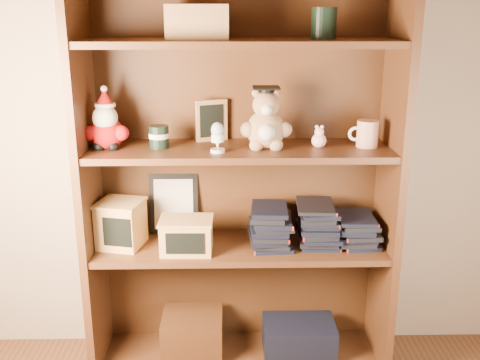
{
  "coord_description": "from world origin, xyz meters",
  "views": [
    {
      "loc": [
        0.04,
        -0.77,
        1.45
      ],
      "look_at": [
        0.08,
        1.3,
        0.82
      ],
      "focal_mm": 42.0,
      "sensor_mm": 36.0,
      "label": 1
    }
  ],
  "objects_px": {
    "teacher_mug": "(367,134)",
    "treats_box": "(121,223)",
    "grad_teddy_bear": "(266,124)",
    "bookcase": "(239,186)"
  },
  "relations": [
    {
      "from": "grad_teddy_bear",
      "to": "teacher_mug",
      "type": "xyz_separation_m",
      "value": [
        0.38,
        0.01,
        -0.04
      ]
    },
    {
      "from": "grad_teddy_bear",
      "to": "teacher_mug",
      "type": "bearing_deg",
      "value": 1.07
    },
    {
      "from": "grad_teddy_bear",
      "to": "treats_box",
      "type": "bearing_deg",
      "value": 179.36
    },
    {
      "from": "bookcase",
      "to": "treats_box",
      "type": "distance_m",
      "value": 0.49
    },
    {
      "from": "bookcase",
      "to": "grad_teddy_bear",
      "type": "xyz_separation_m",
      "value": [
        0.1,
        -0.06,
        0.26
      ]
    },
    {
      "from": "teacher_mug",
      "to": "treats_box",
      "type": "distance_m",
      "value": 1.02
    },
    {
      "from": "teacher_mug",
      "to": "treats_box",
      "type": "relative_size",
      "value": 0.57
    },
    {
      "from": "bookcase",
      "to": "grad_teddy_bear",
      "type": "distance_m",
      "value": 0.29
    },
    {
      "from": "teacher_mug",
      "to": "bookcase",
      "type": "bearing_deg",
      "value": 174.03
    },
    {
      "from": "grad_teddy_bear",
      "to": "teacher_mug",
      "type": "height_order",
      "value": "grad_teddy_bear"
    }
  ]
}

